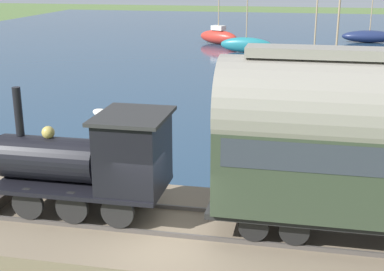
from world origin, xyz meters
TOP-DOWN VIEW (x-y plane):
  - ground_plane at (0.00, 0.00)m, footprint 200.00×200.00m
  - harbor_water at (44.04, 0.00)m, footprint 80.00×80.00m
  - rail_embankment at (1.10, 0.00)m, footprint 5.27×56.00m
  - steam_locomotive at (1.10, 2.14)m, footprint 2.25×5.29m
  - passenger_coach at (1.10, -5.18)m, footprint 2.61×8.09m
  - sailboat_navy at (45.77, -9.96)m, footprint 2.11×5.59m
  - sailboat_black at (15.68, -4.95)m, footprint 3.06×3.94m
  - sailboat_green at (23.15, -4.05)m, footprint 3.05×6.60m
  - sailboat_teal at (36.41, 1.67)m, footprint 1.46×4.75m
  - sailboat_red at (41.64, 5.03)m, footprint 3.29×4.54m
  - rowboat_near_shore at (12.67, 6.28)m, footprint 2.11×2.15m
  - rowboat_mid_harbor at (7.58, -4.79)m, footprint 2.38×2.31m

SIDE VIEW (x-z plane):
  - ground_plane at x=0.00m, z-range 0.00..0.00m
  - harbor_water at x=44.04m, z-range 0.00..0.01m
  - rowboat_near_shore at x=12.67m, z-range 0.01..0.38m
  - rail_embankment at x=1.10m, z-range -0.06..0.52m
  - rowboat_mid_harbor at x=7.58m, z-range 0.01..0.47m
  - sailboat_black at x=15.68m, z-range -2.68..3.69m
  - sailboat_green at x=23.15m, z-range -2.46..3.65m
  - sailboat_navy at x=45.77m, z-range -3.01..4.29m
  - sailboat_teal at x=36.41m, z-range -3.97..5.45m
  - sailboat_red at x=41.64m, z-range -1.96..3.46m
  - steam_locomotive at x=1.10m, z-range 0.42..3.94m
  - passenger_coach at x=1.10m, z-range 0.79..5.61m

